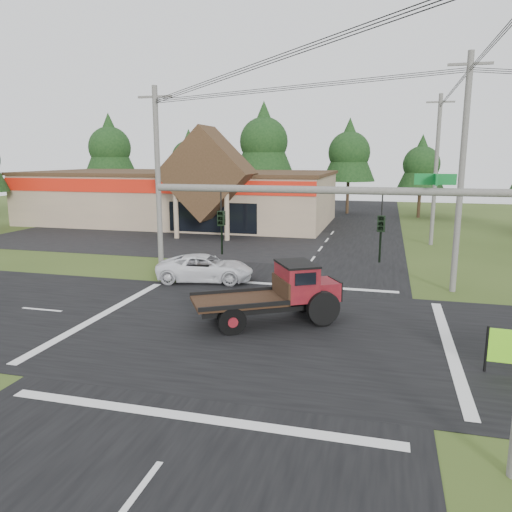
% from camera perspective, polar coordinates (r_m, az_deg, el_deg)
% --- Properties ---
extents(ground, '(120.00, 120.00, 0.00)m').
position_cam_1_polar(ground, '(19.83, 0.46, -8.42)').
color(ground, '#324418').
rests_on(ground, ground).
extents(road_ns, '(12.00, 120.00, 0.02)m').
position_cam_1_polar(road_ns, '(19.83, 0.46, -8.39)').
color(road_ns, black).
rests_on(road_ns, ground).
extents(road_ew, '(120.00, 12.00, 0.02)m').
position_cam_1_polar(road_ew, '(19.83, 0.46, -8.38)').
color(road_ew, black).
rests_on(road_ew, ground).
extents(parking_apron, '(28.00, 14.00, 0.02)m').
position_cam_1_polar(parking_apron, '(42.03, -11.73, 1.93)').
color(parking_apron, black).
rests_on(parking_apron, ground).
extents(cvs_building, '(30.40, 18.20, 9.19)m').
position_cam_1_polar(cvs_building, '(51.95, -8.36, 6.87)').
color(cvs_building, tan).
rests_on(cvs_building, ground).
extents(traffic_signal_mast, '(8.12, 0.24, 7.00)m').
position_cam_1_polar(traffic_signal_mast, '(10.90, 20.83, -1.46)').
color(traffic_signal_mast, '#595651').
rests_on(traffic_signal_mast, ground).
extents(utility_pole_nw, '(2.00, 0.30, 10.50)m').
position_cam_1_polar(utility_pole_nw, '(29.00, -11.13, 8.52)').
color(utility_pole_nw, '#595651').
rests_on(utility_pole_nw, ground).
extents(utility_pole_ne, '(2.00, 0.30, 11.50)m').
position_cam_1_polar(utility_pole_ne, '(26.32, 22.44, 8.72)').
color(utility_pole_ne, '#595651').
rests_on(utility_pole_ne, ground).
extents(utility_pole_n, '(2.00, 0.30, 11.20)m').
position_cam_1_polar(utility_pole_n, '(40.25, 19.87, 9.29)').
color(utility_pole_n, '#595651').
rests_on(utility_pole_n, ground).
extents(tree_row_a, '(6.72, 6.72, 12.12)m').
position_cam_1_polar(tree_row_a, '(67.63, -16.39, 12.02)').
color(tree_row_a, '#332316').
rests_on(tree_row_a, ground).
extents(tree_row_b, '(5.60, 5.60, 10.10)m').
position_cam_1_polar(tree_row_b, '(64.93, -7.65, 11.23)').
color(tree_row_b, '#332316').
rests_on(tree_row_b, ground).
extents(tree_row_c, '(7.28, 7.28, 13.13)m').
position_cam_1_polar(tree_row_c, '(60.90, 0.90, 13.22)').
color(tree_row_c, '#332316').
rests_on(tree_row_c, ground).
extents(tree_row_d, '(6.16, 6.16, 11.11)m').
position_cam_1_polar(tree_row_d, '(60.27, 10.60, 11.78)').
color(tree_row_d, '#332316').
rests_on(tree_row_d, ground).
extents(tree_row_e, '(5.04, 5.04, 9.09)m').
position_cam_1_polar(tree_row_e, '(58.19, 18.40, 10.10)').
color(tree_row_e, '#332316').
rests_on(tree_row_e, ground).
extents(antique_flatbed_truck, '(6.32, 4.99, 2.50)m').
position_cam_1_polar(antique_flatbed_truck, '(20.23, 1.44, -4.30)').
color(antique_flatbed_truck, '#570C16').
rests_on(antique_flatbed_truck, ground).
extents(white_pickup, '(5.54, 3.28, 1.44)m').
position_cam_1_polar(white_pickup, '(27.31, -5.82, -1.38)').
color(white_pickup, white).
rests_on(white_pickup, ground).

